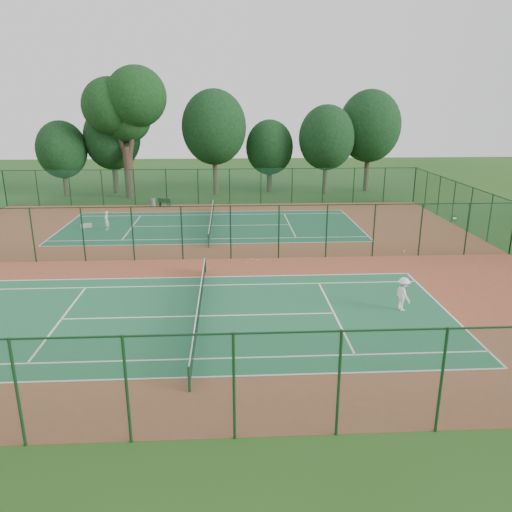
{
  "coord_description": "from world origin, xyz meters",
  "views": [
    {
      "loc": [
        1.49,
        -30.71,
        9.67
      ],
      "look_at": [
        2.9,
        -4.67,
        1.6
      ],
      "focal_mm": 35.0,
      "sensor_mm": 36.0,
      "label": 1
    }
  ],
  "objects_px": {
    "kit_bag": "(86,226)",
    "big_tree": "(125,105)",
    "player_near": "(403,294)",
    "trash_bin": "(153,203)",
    "player_far": "(106,221)",
    "bench": "(165,202)"
  },
  "relations": [
    {
      "from": "kit_bag",
      "to": "big_tree",
      "type": "relative_size",
      "value": 0.06
    },
    {
      "from": "kit_bag",
      "to": "big_tree",
      "type": "distance_m",
      "value": 16.24
    },
    {
      "from": "player_near",
      "to": "trash_bin",
      "type": "xyz_separation_m",
      "value": [
        -15.61,
        25.92,
        -0.45
      ]
    },
    {
      "from": "player_far",
      "to": "kit_bag",
      "type": "bearing_deg",
      "value": -104.82
    },
    {
      "from": "player_far",
      "to": "kit_bag",
      "type": "xyz_separation_m",
      "value": [
        -1.84,
        0.84,
        -0.6
      ]
    },
    {
      "from": "trash_bin",
      "to": "bench",
      "type": "height_order",
      "value": "bench"
    },
    {
      "from": "bench",
      "to": "kit_bag",
      "type": "relative_size",
      "value": 1.63
    },
    {
      "from": "player_far",
      "to": "big_tree",
      "type": "distance_m",
      "value": 16.59
    },
    {
      "from": "player_far",
      "to": "bench",
      "type": "xyz_separation_m",
      "value": [
        3.42,
        9.06,
        -0.34
      ]
    },
    {
      "from": "player_far",
      "to": "kit_bag",
      "type": "distance_m",
      "value": 2.11
    },
    {
      "from": "trash_bin",
      "to": "bench",
      "type": "distance_m",
      "value": 1.09
    },
    {
      "from": "player_near",
      "to": "player_far",
      "type": "distance_m",
      "value": 24.6
    },
    {
      "from": "bench",
      "to": "trash_bin",
      "type": "bearing_deg",
      "value": -161.57
    },
    {
      "from": "player_near",
      "to": "big_tree",
      "type": "height_order",
      "value": "big_tree"
    },
    {
      "from": "trash_bin",
      "to": "kit_bag",
      "type": "distance_m",
      "value": 9.25
    },
    {
      "from": "player_near",
      "to": "kit_bag",
      "type": "xyz_separation_m",
      "value": [
        -19.78,
        17.67,
        -0.68
      ]
    },
    {
      "from": "trash_bin",
      "to": "kit_bag",
      "type": "relative_size",
      "value": 0.91
    },
    {
      "from": "bench",
      "to": "player_near",
      "type": "bearing_deg",
      "value": -40.32
    },
    {
      "from": "kit_bag",
      "to": "trash_bin",
      "type": "bearing_deg",
      "value": 41.75
    },
    {
      "from": "trash_bin",
      "to": "kit_bag",
      "type": "xyz_separation_m",
      "value": [
        -4.17,
        -8.26,
        -0.23
      ]
    },
    {
      "from": "big_tree",
      "to": "bench",
      "type": "bearing_deg",
      "value": -51.56
    },
    {
      "from": "player_near",
      "to": "trash_bin",
      "type": "relative_size",
      "value": 2.14
    }
  ]
}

